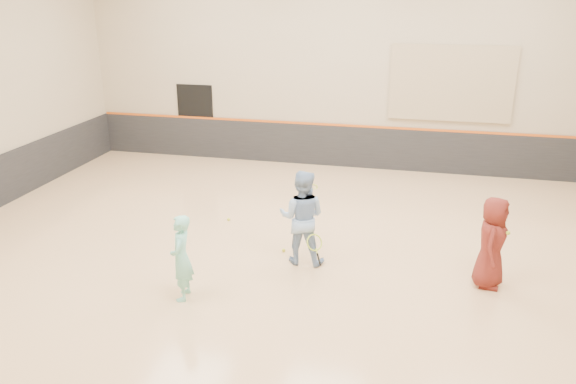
% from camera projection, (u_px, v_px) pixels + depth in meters
% --- Properties ---
extents(room, '(15.04, 12.04, 6.22)m').
position_uv_depth(room, '(301.00, 217.00, 10.56)').
color(room, tan).
rests_on(room, ground).
extents(wainscot_back, '(14.90, 0.04, 1.20)m').
position_uv_depth(wainscot_back, '(344.00, 146.00, 16.10)').
color(wainscot_back, '#232326').
rests_on(wainscot_back, floor).
extents(accent_stripe, '(14.90, 0.03, 0.06)m').
position_uv_depth(accent_stripe, '(345.00, 125.00, 15.88)').
color(accent_stripe, '#D85914').
rests_on(accent_stripe, wall_back).
extents(acoustic_panel, '(3.20, 0.08, 2.00)m').
position_uv_depth(acoustic_panel, '(451.00, 84.00, 14.83)').
color(acoustic_panel, tan).
rests_on(acoustic_panel, wall_back).
extents(doorway, '(1.10, 0.05, 2.20)m').
position_uv_depth(doorway, '(196.00, 121.00, 16.90)').
color(doorway, black).
rests_on(doorway, floor).
extents(girl, '(0.44, 0.59, 1.48)m').
position_uv_depth(girl, '(181.00, 258.00, 9.14)').
color(girl, '#7EDBC5').
rests_on(girl, floor).
extents(instructor, '(0.88, 0.68, 1.80)m').
position_uv_depth(instructor, '(302.00, 217.00, 10.33)').
color(instructor, '#8BACD8').
rests_on(instructor, floor).
extents(young_man, '(0.66, 0.88, 1.62)m').
position_uv_depth(young_man, '(492.00, 242.00, 9.52)').
color(young_man, maroon).
rests_on(young_man, floor).
extents(held_racket, '(0.37, 0.37, 0.63)m').
position_uv_depth(held_racket, '(314.00, 242.00, 10.09)').
color(held_racket, '#BEDE30').
rests_on(held_racket, instructor).
extents(spare_racket, '(0.73, 0.73, 0.12)m').
position_uv_depth(spare_racket, '(312.00, 185.00, 14.56)').
color(spare_racket, '#C3E231').
rests_on(spare_racket, floor).
extents(ball_under_racket, '(0.07, 0.07, 0.07)m').
position_uv_depth(ball_under_racket, '(284.00, 250.00, 11.01)').
color(ball_under_racket, yellow).
rests_on(ball_under_racket, floor).
extents(ball_in_hand, '(0.07, 0.07, 0.07)m').
position_uv_depth(ball_in_hand, '(508.00, 233.00, 9.20)').
color(ball_in_hand, '#B2C72E').
rests_on(ball_in_hand, young_man).
extents(ball_beside_spare, '(0.07, 0.07, 0.07)m').
position_uv_depth(ball_beside_spare, '(229.00, 219.00, 12.48)').
color(ball_beside_spare, '#D9E635').
rests_on(ball_beside_spare, floor).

